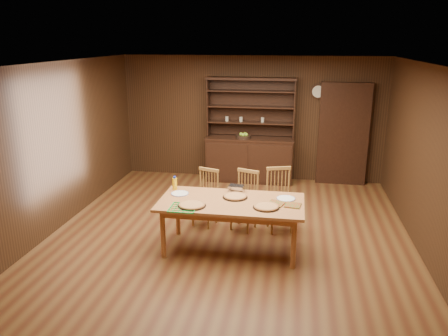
% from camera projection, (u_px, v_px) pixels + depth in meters
% --- Properties ---
extents(floor, '(6.00, 6.00, 0.00)m').
position_uv_depth(floor, '(230.00, 235.00, 6.79)').
color(floor, brown).
rests_on(floor, ground).
extents(room_shell, '(6.00, 6.00, 6.00)m').
position_uv_depth(room_shell, '(230.00, 136.00, 6.33)').
color(room_shell, white).
rests_on(room_shell, floor).
extents(china_hutch, '(1.84, 0.52, 2.17)m').
position_uv_depth(china_hutch, '(250.00, 154.00, 9.22)').
color(china_hutch, black).
rests_on(china_hutch, floor).
extents(doorway, '(1.00, 0.18, 2.10)m').
position_uv_depth(doorway, '(343.00, 134.00, 8.92)').
color(doorway, black).
rests_on(doorway, floor).
extents(wall_clock, '(0.30, 0.05, 0.30)m').
position_uv_depth(wall_clock, '(318.00, 92.00, 8.82)').
color(wall_clock, black).
rests_on(wall_clock, room_shell).
extents(dining_table, '(2.02, 1.01, 0.75)m').
position_uv_depth(dining_table, '(231.00, 206.00, 6.12)').
color(dining_table, '#B97B40').
rests_on(dining_table, floor).
extents(chair_left, '(0.47, 0.46, 0.92)m').
position_uv_depth(chair_left, '(206.00, 195.00, 7.09)').
color(chair_left, '#A27537').
rests_on(chair_left, floor).
extents(chair_center, '(0.49, 0.48, 0.95)m').
position_uv_depth(chair_center, '(245.00, 198.00, 6.93)').
color(chair_center, '#A27537').
rests_on(chair_center, floor).
extents(chair_right, '(0.50, 0.49, 1.00)m').
position_uv_depth(chair_right, '(279.00, 197.00, 6.89)').
color(chair_right, '#A27537').
rests_on(chair_right, floor).
extents(pizza_left, '(0.38, 0.38, 0.04)m').
position_uv_depth(pizza_left, '(192.00, 205.00, 5.92)').
color(pizza_left, black).
rests_on(pizza_left, dining_table).
extents(pizza_right, '(0.36, 0.36, 0.04)m').
position_uv_depth(pizza_right, '(266.00, 207.00, 5.86)').
color(pizza_right, black).
rests_on(pizza_right, dining_table).
extents(pizza_center, '(0.36, 0.36, 0.04)m').
position_uv_depth(pizza_center, '(235.00, 196.00, 6.23)').
color(pizza_center, black).
rests_on(pizza_center, dining_table).
extents(cooling_rack, '(0.41, 0.41, 0.02)m').
position_uv_depth(cooling_rack, '(183.00, 208.00, 5.85)').
color(cooling_rack, '#0CA032').
rests_on(cooling_rack, dining_table).
extents(plate_left, '(0.26, 0.26, 0.02)m').
position_uv_depth(plate_left, '(180.00, 193.00, 6.37)').
color(plate_left, white).
rests_on(plate_left, dining_table).
extents(plate_right, '(0.27, 0.27, 0.02)m').
position_uv_depth(plate_right, '(286.00, 198.00, 6.18)').
color(plate_right, white).
rests_on(plate_right, dining_table).
extents(foil_dish, '(0.24, 0.18, 0.09)m').
position_uv_depth(foil_dish, '(236.00, 188.00, 6.48)').
color(foil_dish, silver).
rests_on(foil_dish, dining_table).
extents(juice_bottle, '(0.07, 0.07, 0.21)m').
position_uv_depth(juice_bottle, '(175.00, 183.00, 6.54)').
color(juice_bottle, yellow).
rests_on(juice_bottle, dining_table).
extents(pot_holder_a, '(0.24, 0.24, 0.02)m').
position_uv_depth(pot_holder_a, '(293.00, 205.00, 5.93)').
color(pot_holder_a, red).
rests_on(pot_holder_a, dining_table).
extents(pot_holder_b, '(0.28, 0.28, 0.02)m').
position_uv_depth(pot_holder_b, '(276.00, 203.00, 5.99)').
color(pot_holder_b, red).
rests_on(pot_holder_b, dining_table).
extents(fruit_bowl, '(0.30, 0.30, 0.12)m').
position_uv_depth(fruit_bowl, '(243.00, 136.00, 9.06)').
color(fruit_bowl, black).
rests_on(fruit_bowl, china_hutch).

